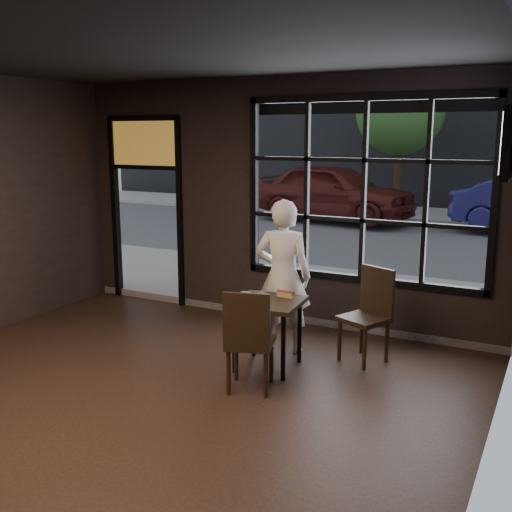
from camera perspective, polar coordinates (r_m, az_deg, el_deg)
The scene contains 16 objects.
floor at distance 5.52m, azimuth -14.98°, elevation -15.66°, with size 6.00×7.00×0.02m, color black.
ceiling at distance 4.98m, azimuth -17.02°, elevation 19.52°, with size 6.00×7.00×0.02m, color black.
wall_right at distance 3.69m, azimuth 20.43°, elevation -2.97°, with size 0.04×7.00×3.20m, color black.
window_frame at distance 7.43m, azimuth 10.23°, elevation 6.13°, with size 3.06×0.12×2.28m, color black.
stained_transom at distance 8.95m, azimuth -10.56°, elevation 10.55°, with size 1.20×0.06×0.70m, color orange.
street_asphalt at distance 27.88m, azimuth 20.57°, elevation 5.69°, with size 60.00×41.00×0.04m, color #545456.
building_across at distance 27.24m, azimuth 21.47°, elevation 21.43°, with size 28.00×12.00×15.00m, color #5B5956.
cafe_table at distance 6.46m, azimuth 1.13°, elevation -7.43°, with size 0.69×0.69×0.75m, color black.
chair_near at distance 5.89m, azimuth -0.54°, elevation -7.90°, with size 0.45×0.45×1.03m, color black.
chair_window at distance 6.69m, azimuth 10.25°, elevation -5.64°, with size 0.45×0.45×1.04m, color black.
man at distance 6.82m, azimuth 2.58°, elevation -1.96°, with size 0.65×0.42×1.77m, color white.
hotdog at distance 6.48m, azimuth 2.85°, elevation -3.67°, with size 0.20×0.08×0.06m, color tan, non-canonical shape.
cup at distance 6.31m, azimuth -1.03°, elevation -3.91°, with size 0.12×0.12×0.10m, color silver.
tv at distance 5.80m, azimuth 23.21°, elevation 9.87°, with size 0.12×1.05×0.61m, color black.
maroon_car at distance 17.16m, azimuth 7.37°, elevation 6.15°, with size 1.87×4.64×1.58m, color #511915.
tree_left at distance 18.69m, azimuth 13.56°, elevation 13.24°, with size 2.60×2.60×4.44m.
Camera 1 is at (3.41, -3.56, 2.48)m, focal length 42.00 mm.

